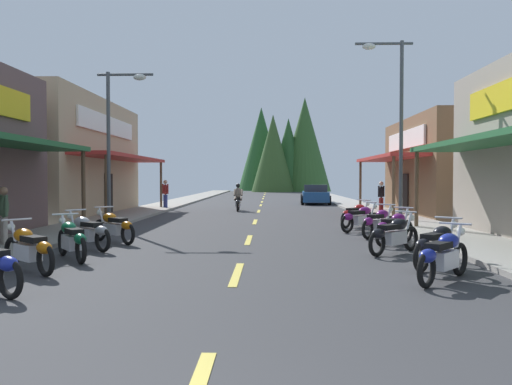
# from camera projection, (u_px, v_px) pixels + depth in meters

# --- Properties ---
(ground) EXTENTS (10.18, 85.34, 0.10)m
(ground) POSITION_uv_depth(u_px,v_px,m) (259.00, 211.00, 29.85)
(ground) COLOR #38383A
(sidewalk_left) EXTENTS (2.48, 85.34, 0.12)m
(sidewalk_left) POSITION_uv_depth(u_px,v_px,m) (152.00, 209.00, 30.03)
(sidewalk_left) COLOR gray
(sidewalk_left) RESTS_ON ground
(sidewalk_right) EXTENTS (2.48, 85.34, 0.12)m
(sidewalk_right) POSITION_uv_depth(u_px,v_px,m) (367.00, 209.00, 29.67)
(sidewalk_right) COLOR #9E9991
(sidewalk_right) RESTS_ON ground
(centerline_dashes) EXTENTS (0.16, 62.69, 0.01)m
(centerline_dashes) POSITION_uv_depth(u_px,v_px,m) (261.00, 206.00, 33.97)
(centerline_dashes) COLOR #E0C64C
(centerline_dashes) RESTS_ON ground
(storefront_left_far) EXTENTS (8.98, 11.82, 5.82)m
(storefront_left_far) POSITION_uv_depth(u_px,v_px,m) (38.00, 158.00, 25.71)
(storefront_left_far) COLOR tan
(storefront_left_far) RESTS_ON ground
(storefront_right_far) EXTENTS (7.87, 9.42, 4.90)m
(storefront_right_far) POSITION_uv_depth(u_px,v_px,m) (465.00, 167.00, 25.74)
(storefront_right_far) COLOR brown
(storefront_right_far) RESTS_ON ground
(streetlamp_left) EXTENTS (2.12, 0.30, 5.88)m
(streetlamp_left) POSITION_uv_depth(u_px,v_px,m) (117.00, 126.00, 19.19)
(streetlamp_left) COLOR #474C51
(streetlamp_left) RESTS_ON ground
(streetlamp_right) EXTENTS (2.12, 0.30, 6.92)m
(streetlamp_right) POSITION_uv_depth(u_px,v_px,m) (393.00, 109.00, 18.72)
(streetlamp_right) COLOR #474C51
(streetlamp_right) RESTS_ON ground
(motorcycle_parked_right_0) EXTENTS (1.47, 1.69, 1.04)m
(motorcycle_parked_right_0) POSITION_uv_depth(u_px,v_px,m) (444.00, 255.00, 9.10)
(motorcycle_parked_right_0) COLOR black
(motorcycle_parked_right_0) RESTS_ON ground
(motorcycle_parked_right_1) EXTENTS (1.51, 1.65, 1.04)m
(motorcycle_parked_right_1) POSITION_uv_depth(u_px,v_px,m) (437.00, 245.00, 10.53)
(motorcycle_parked_right_1) COLOR black
(motorcycle_parked_right_1) RESTS_ON ground
(motorcycle_parked_right_2) EXTENTS (1.61, 1.56, 1.04)m
(motorcycle_parked_right_2) POSITION_uv_depth(u_px,v_px,m) (394.00, 234.00, 12.50)
(motorcycle_parked_right_2) COLOR black
(motorcycle_parked_right_2) RESTS_ON ground
(motorcycle_parked_right_3) EXTENTS (1.48, 1.68, 1.04)m
(motorcycle_parked_right_3) POSITION_uv_depth(u_px,v_px,m) (395.00, 227.00, 14.30)
(motorcycle_parked_right_3) COLOR black
(motorcycle_parked_right_3) RESTS_ON ground
(motorcycle_parked_right_4) EXTENTS (1.44, 1.71, 1.04)m
(motorcycle_parked_right_4) POSITION_uv_depth(u_px,v_px,m) (379.00, 222.00, 15.98)
(motorcycle_parked_right_4) COLOR black
(motorcycle_parked_right_4) RESTS_ON ground
(motorcycle_parked_right_5) EXTENTS (1.67, 1.49, 1.04)m
(motorcycle_parked_right_5) POSITION_uv_depth(u_px,v_px,m) (361.00, 218.00, 17.71)
(motorcycle_parked_right_5) COLOR black
(motorcycle_parked_right_5) RESTS_ON ground
(motorcycle_parked_right_6) EXTENTS (1.49, 1.67, 1.04)m
(motorcycle_parked_right_6) POSITION_uv_depth(u_px,v_px,m) (356.00, 214.00, 19.36)
(motorcycle_parked_right_6) COLOR black
(motorcycle_parked_right_6) RESTS_ON ground
(motorcycle_parked_left_1) EXTENTS (1.70, 1.46, 1.04)m
(motorcycle_parked_left_1) POSITION_uv_depth(u_px,v_px,m) (29.00, 248.00, 10.05)
(motorcycle_parked_left_1) COLOR black
(motorcycle_parked_left_1) RESTS_ON ground
(motorcycle_parked_left_2) EXTENTS (1.36, 1.78, 1.04)m
(motorcycle_parked_left_2) POSITION_uv_depth(u_px,v_px,m) (72.00, 239.00, 11.56)
(motorcycle_parked_left_2) COLOR black
(motorcycle_parked_left_2) RESTS_ON ground
(motorcycle_parked_left_3) EXTENTS (1.74, 1.41, 1.04)m
(motorcycle_parked_left_3) POSITION_uv_depth(u_px,v_px,m) (87.00, 231.00, 13.19)
(motorcycle_parked_left_3) COLOR black
(motorcycle_parked_left_3) RESTS_ON ground
(motorcycle_parked_left_4) EXTENTS (1.67, 1.49, 1.04)m
(motorcycle_parked_left_4) POSITION_uv_depth(u_px,v_px,m) (114.00, 226.00, 14.59)
(motorcycle_parked_left_4) COLOR black
(motorcycle_parked_left_4) RESTS_ON ground
(rider_cruising_lead) EXTENTS (0.60, 2.14, 1.57)m
(rider_cruising_lead) POSITION_uv_depth(u_px,v_px,m) (238.00, 200.00, 28.80)
(rider_cruising_lead) COLOR black
(rider_cruising_lead) RESTS_ON ground
(pedestrian_by_shop) EXTENTS (0.44, 0.44, 1.76)m
(pedestrian_by_shop) POSITION_uv_depth(u_px,v_px,m) (165.00, 192.00, 30.17)
(pedestrian_by_shop) COLOR #333F8C
(pedestrian_by_shop) RESTS_ON ground
(pedestrian_browsing) EXTENTS (0.44, 0.44, 1.65)m
(pedestrian_browsing) POSITION_uv_depth(u_px,v_px,m) (4.00, 213.00, 13.41)
(pedestrian_browsing) COLOR #B2A599
(pedestrian_browsing) RESTS_ON ground
(pedestrian_waiting) EXTENTS (0.44, 0.44, 1.70)m
(pedestrian_waiting) POSITION_uv_depth(u_px,v_px,m) (381.00, 195.00, 26.33)
(pedestrian_waiting) COLOR maroon
(pedestrian_waiting) RESTS_ON ground
(parked_car_curbside) EXTENTS (2.23, 4.38, 1.40)m
(parked_car_curbside) POSITION_uv_depth(u_px,v_px,m) (315.00, 195.00, 36.51)
(parked_car_curbside) COLOR #1E4C8C
(parked_car_curbside) RESTS_ON ground
(treeline_backdrop) EXTENTS (13.49, 13.57, 13.31)m
(treeline_backdrop) POSITION_uv_depth(u_px,v_px,m) (284.00, 152.00, 73.41)
(treeline_backdrop) COLOR #2C5223
(treeline_backdrop) RESTS_ON ground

